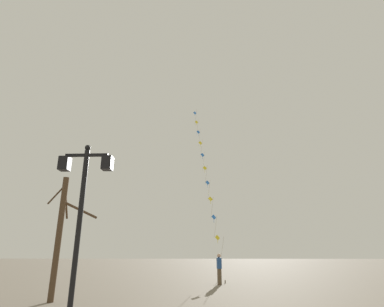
{
  "coord_description": "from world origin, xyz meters",
  "views": [
    {
      "loc": [
        0.48,
        -1.01,
        1.76
      ],
      "look_at": [
        -0.3,
        20.08,
        8.62
      ],
      "focal_mm": 28.66,
      "sensor_mm": 36.0,
      "label": 1
    }
  ],
  "objects_px": {
    "kite_train": "(205,170)",
    "bare_tree": "(60,233)",
    "kite_flyer": "(219,268)",
    "twin_lantern_lamp_post": "(82,194)"
  },
  "relations": [
    {
      "from": "kite_train",
      "to": "kite_flyer",
      "type": "relative_size",
      "value": 9.55
    },
    {
      "from": "kite_train",
      "to": "bare_tree",
      "type": "height_order",
      "value": "kite_train"
    },
    {
      "from": "kite_train",
      "to": "kite_flyer",
      "type": "height_order",
      "value": "kite_train"
    },
    {
      "from": "kite_flyer",
      "to": "kite_train",
      "type": "bearing_deg",
      "value": -0.78
    },
    {
      "from": "kite_train",
      "to": "kite_flyer",
      "type": "distance_m",
      "value": 9.8
    },
    {
      "from": "twin_lantern_lamp_post",
      "to": "bare_tree",
      "type": "distance_m",
      "value": 4.81
    },
    {
      "from": "kite_train",
      "to": "bare_tree",
      "type": "distance_m",
      "value": 15.42
    },
    {
      "from": "kite_flyer",
      "to": "bare_tree",
      "type": "bearing_deg",
      "value": 128.48
    },
    {
      "from": "kite_flyer",
      "to": "bare_tree",
      "type": "height_order",
      "value": "bare_tree"
    },
    {
      "from": "twin_lantern_lamp_post",
      "to": "kite_train",
      "type": "relative_size",
      "value": 0.29
    }
  ]
}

